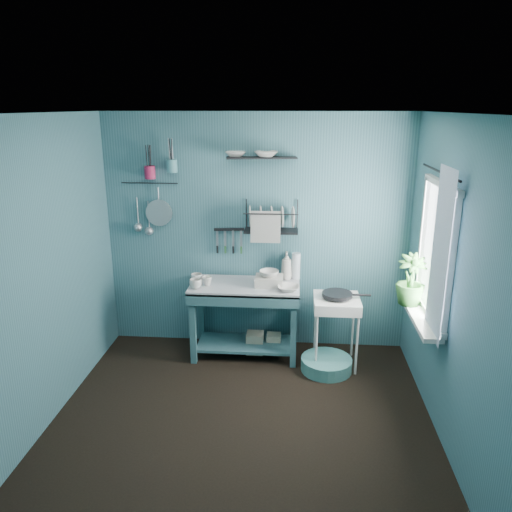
# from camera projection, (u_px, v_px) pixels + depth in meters

# --- Properties ---
(floor) EXTENTS (3.20, 3.20, 0.00)m
(floor) POSITION_uv_depth(u_px,v_px,m) (242.00, 421.00, 4.21)
(floor) COLOR black
(floor) RESTS_ON ground
(ceiling) EXTENTS (3.20, 3.20, 0.00)m
(ceiling) POSITION_uv_depth(u_px,v_px,m) (239.00, 113.00, 3.49)
(ceiling) COLOR silver
(ceiling) RESTS_ON ground
(wall_back) EXTENTS (3.20, 0.00, 3.20)m
(wall_back) POSITION_uv_depth(u_px,v_px,m) (256.00, 234.00, 5.28)
(wall_back) COLOR #34606B
(wall_back) RESTS_ON ground
(wall_front) EXTENTS (3.20, 0.00, 3.20)m
(wall_front) POSITION_uv_depth(u_px,v_px,m) (206.00, 385.00, 2.42)
(wall_front) COLOR #34606B
(wall_front) RESTS_ON ground
(wall_left) EXTENTS (0.00, 3.00, 3.00)m
(wall_left) POSITION_uv_depth(u_px,v_px,m) (41.00, 276.00, 3.97)
(wall_left) COLOR #34606B
(wall_left) RESTS_ON ground
(wall_right) EXTENTS (0.00, 3.00, 3.00)m
(wall_right) POSITION_uv_depth(u_px,v_px,m) (453.00, 287.00, 3.73)
(wall_right) COLOR #34606B
(wall_right) RESTS_ON ground
(work_counter) EXTENTS (1.18, 0.69, 0.79)m
(work_counter) POSITION_uv_depth(u_px,v_px,m) (245.00, 320.00, 5.23)
(work_counter) COLOR #2C565E
(work_counter) RESTS_ON floor
(mug_left) EXTENTS (0.12, 0.12, 0.10)m
(mug_left) POSITION_uv_depth(u_px,v_px,m) (196.00, 284.00, 4.99)
(mug_left) COLOR beige
(mug_left) RESTS_ON work_counter
(mug_mid) EXTENTS (0.14, 0.14, 0.09)m
(mug_mid) POSITION_uv_depth(u_px,v_px,m) (207.00, 281.00, 5.08)
(mug_mid) COLOR beige
(mug_mid) RESTS_ON work_counter
(mug_right) EXTENTS (0.17, 0.17, 0.10)m
(mug_right) POSITION_uv_depth(u_px,v_px,m) (197.00, 278.00, 5.14)
(mug_right) COLOR beige
(mug_right) RESTS_ON work_counter
(wash_tub) EXTENTS (0.28, 0.22, 0.10)m
(wash_tub) POSITION_uv_depth(u_px,v_px,m) (269.00, 281.00, 5.07)
(wash_tub) COLOR #B9B3A9
(wash_tub) RESTS_ON work_counter
(tub_bowl) EXTENTS (0.20, 0.19, 0.06)m
(tub_bowl) POSITION_uv_depth(u_px,v_px,m) (269.00, 273.00, 5.04)
(tub_bowl) COLOR beige
(tub_bowl) RESTS_ON wash_tub
(soap_bottle) EXTENTS (0.11, 0.12, 0.30)m
(soap_bottle) POSITION_uv_depth(u_px,v_px,m) (286.00, 265.00, 5.23)
(soap_bottle) COLOR #B9B3A9
(soap_bottle) RESTS_ON work_counter
(water_bottle) EXTENTS (0.09, 0.09, 0.28)m
(water_bottle) POSITION_uv_depth(u_px,v_px,m) (296.00, 266.00, 5.25)
(water_bottle) COLOR silver
(water_bottle) RESTS_ON work_counter
(counter_bowl) EXTENTS (0.22, 0.22, 0.05)m
(counter_bowl) POSITION_uv_depth(u_px,v_px,m) (288.00, 288.00, 4.93)
(counter_bowl) COLOR beige
(counter_bowl) RESTS_ON work_counter
(hotplate_stand) EXTENTS (0.47, 0.47, 0.72)m
(hotplate_stand) POSITION_uv_depth(u_px,v_px,m) (335.00, 331.00, 5.04)
(hotplate_stand) COLOR white
(hotplate_stand) RESTS_ON floor
(frying_pan) EXTENTS (0.30, 0.30, 0.03)m
(frying_pan) POSITION_uv_depth(u_px,v_px,m) (337.00, 294.00, 4.93)
(frying_pan) COLOR black
(frying_pan) RESTS_ON hotplate_stand
(knife_strip) EXTENTS (0.32, 0.05, 0.03)m
(knife_strip) POSITION_uv_depth(u_px,v_px,m) (229.00, 229.00, 5.26)
(knife_strip) COLOR black
(knife_strip) RESTS_ON wall_back
(dish_rack) EXTENTS (0.57, 0.30, 0.32)m
(dish_rack) POSITION_uv_depth(u_px,v_px,m) (271.00, 217.00, 5.08)
(dish_rack) COLOR black
(dish_rack) RESTS_ON wall_back
(upper_shelf) EXTENTS (0.72, 0.28, 0.01)m
(upper_shelf) POSITION_uv_depth(u_px,v_px,m) (262.00, 158.00, 4.95)
(upper_shelf) COLOR black
(upper_shelf) RESTS_ON wall_back
(shelf_bowl_left) EXTENTS (0.21, 0.21, 0.05)m
(shelf_bowl_left) POSITION_uv_depth(u_px,v_px,m) (236.00, 159.00, 4.97)
(shelf_bowl_left) COLOR beige
(shelf_bowl_left) RESTS_ON upper_shelf
(shelf_bowl_right) EXTENTS (0.24, 0.24, 0.06)m
(shelf_bowl_right) POSITION_uv_depth(u_px,v_px,m) (266.00, 160.00, 4.95)
(shelf_bowl_right) COLOR beige
(shelf_bowl_right) RESTS_ON upper_shelf
(utensil_cup_magenta) EXTENTS (0.11, 0.11, 0.13)m
(utensil_cup_magenta) POSITION_uv_depth(u_px,v_px,m) (150.00, 172.00, 5.10)
(utensil_cup_magenta) COLOR #9F1D46
(utensil_cup_magenta) RESTS_ON wall_back
(utensil_cup_teal) EXTENTS (0.11, 0.11, 0.13)m
(utensil_cup_teal) POSITION_uv_depth(u_px,v_px,m) (172.00, 166.00, 5.07)
(utensil_cup_teal) COLOR teal
(utensil_cup_teal) RESTS_ON wall_back
(colander) EXTENTS (0.28, 0.03, 0.28)m
(colander) POSITION_uv_depth(u_px,v_px,m) (159.00, 213.00, 5.25)
(colander) COLOR #AEB1B7
(colander) RESTS_ON wall_back
(ladle_outer) EXTENTS (0.01, 0.01, 0.30)m
(ladle_outer) POSITION_uv_depth(u_px,v_px,m) (138.00, 211.00, 5.28)
(ladle_outer) COLOR #AEB1B7
(ladle_outer) RESTS_ON wall_back
(ladle_inner) EXTENTS (0.01, 0.01, 0.30)m
(ladle_inner) POSITION_uv_depth(u_px,v_px,m) (149.00, 215.00, 5.28)
(ladle_inner) COLOR #AEB1B7
(ladle_inner) RESTS_ON wall_back
(hook_rail) EXTENTS (0.60, 0.01, 0.01)m
(hook_rail) POSITION_uv_depth(u_px,v_px,m) (150.00, 183.00, 5.19)
(hook_rail) COLOR black
(hook_rail) RESTS_ON wall_back
(window_glass) EXTENTS (0.00, 1.10, 1.10)m
(window_glass) POSITION_uv_depth(u_px,v_px,m) (437.00, 251.00, 4.11)
(window_glass) COLOR white
(window_glass) RESTS_ON wall_right
(windowsill) EXTENTS (0.16, 0.95, 0.04)m
(windowsill) POSITION_uv_depth(u_px,v_px,m) (420.00, 317.00, 4.29)
(windowsill) COLOR white
(windowsill) RESTS_ON wall_right
(curtain) EXTENTS (0.00, 1.35, 1.35)m
(curtain) POSITION_uv_depth(u_px,v_px,m) (440.00, 256.00, 3.82)
(curtain) COLOR white
(curtain) RESTS_ON wall_right
(curtain_rod) EXTENTS (0.02, 1.05, 0.02)m
(curtain_rod) POSITION_uv_depth(u_px,v_px,m) (440.00, 172.00, 3.93)
(curtain_rod) COLOR black
(curtain_rod) RESTS_ON wall_right
(potted_plant) EXTENTS (0.27, 0.27, 0.46)m
(potted_plant) POSITION_uv_depth(u_px,v_px,m) (411.00, 280.00, 4.45)
(potted_plant) COLOR #2D6629
(potted_plant) RESTS_ON windowsill
(storage_tin_large) EXTENTS (0.18, 0.18, 0.22)m
(storage_tin_large) POSITION_uv_depth(u_px,v_px,m) (255.00, 343.00, 5.36)
(storage_tin_large) COLOR gray
(storage_tin_large) RESTS_ON floor
(storage_tin_small) EXTENTS (0.15, 0.15, 0.20)m
(storage_tin_small) POSITION_uv_depth(u_px,v_px,m) (274.00, 343.00, 5.37)
(storage_tin_small) COLOR gray
(storage_tin_small) RESTS_ON floor
(floor_basin) EXTENTS (0.51, 0.51, 0.13)m
(floor_basin) POSITION_uv_depth(u_px,v_px,m) (326.00, 364.00, 5.00)
(floor_basin) COLOR teal
(floor_basin) RESTS_ON floor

